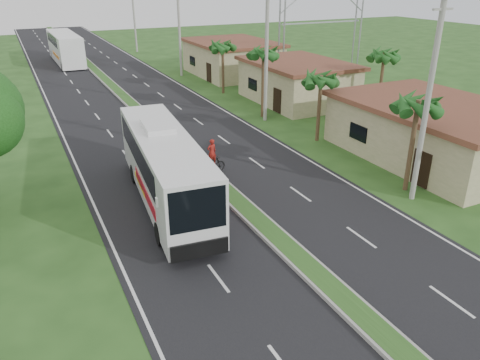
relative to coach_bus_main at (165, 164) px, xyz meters
name	(u,v)px	position (x,y,z in m)	size (l,w,h in m)	color
ground	(295,257)	(3.23, -7.19, -2.16)	(180.00, 180.00, 0.00)	#244619
road_asphalt	(156,127)	(3.23, 12.81, -2.15)	(14.00, 160.00, 0.02)	black
median_strip	(156,126)	(3.23, 12.81, -2.06)	(1.20, 160.00, 0.18)	gray
lane_edge_left	(65,140)	(-3.47, 12.81, -2.16)	(0.12, 160.00, 0.01)	silver
lane_edge_right	(234,117)	(9.93, 12.81, -2.16)	(0.12, 160.00, 0.01)	silver
shop_near	(434,131)	(17.23, -1.19, -0.38)	(8.60, 12.60, 3.52)	tan
shop_mid	(297,81)	(17.23, 14.81, -0.30)	(7.60, 10.60, 3.67)	tan
shop_far	(232,58)	(17.23, 28.81, -0.23)	(8.60, 11.60, 3.82)	tan
palm_verge_a	(418,105)	(12.23, -4.19, 2.58)	(2.40, 2.40, 5.45)	#473321
palm_verge_b	(321,79)	(12.63, 4.81, 2.20)	(2.40, 2.40, 5.05)	#473321
palm_verge_c	(264,53)	(12.03, 11.81, 2.96)	(2.40, 2.40, 5.85)	#473321
palm_verge_d	(223,46)	(12.53, 20.81, 2.39)	(2.40, 2.40, 5.25)	#473321
palm_behind_shop	(384,55)	(20.73, 7.81, 2.77)	(2.40, 2.40, 5.65)	#473321
utility_pole_a	(429,92)	(11.73, -5.19, 3.51)	(1.60, 0.28, 11.00)	gray
utility_pole_b	(266,40)	(11.70, 10.81, 4.10)	(3.20, 0.28, 12.00)	gray
utility_pole_c	(179,24)	(11.73, 30.81, 3.51)	(1.60, 0.28, 11.00)	gray
utility_pole_d	(134,14)	(11.73, 50.81, 3.26)	(1.60, 0.28, 10.50)	gray
billboard_lattice	(322,14)	(25.23, 22.81, 4.66)	(10.18, 1.18, 12.07)	gray
coach_bus_main	(165,164)	(0.00, 0.00, 0.00)	(3.70, 12.34, 3.93)	silver
coach_bus_far	(65,46)	(0.96, 45.34, -0.01)	(3.00, 13.06, 3.80)	white
motorcyclist	(212,162)	(3.60, 2.53, -1.41)	(1.79, 0.71, 2.14)	black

